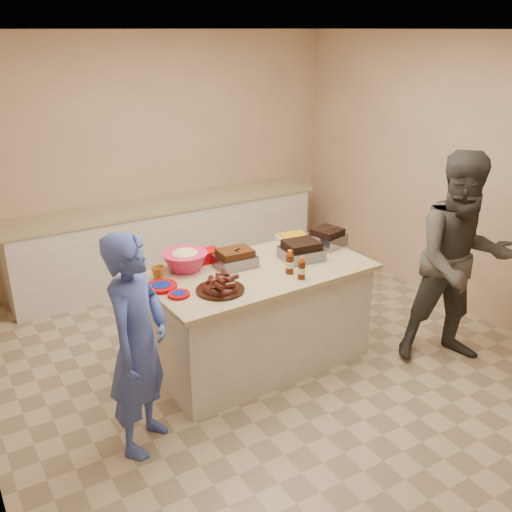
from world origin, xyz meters
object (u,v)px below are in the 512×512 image
roasting_pan (327,245)px  guest_blue (147,441)px  bbq_bottle_a (289,273)px  guest_gray (447,356)px  plastic_cup (159,279)px  bbq_bottle_b (301,279)px  coleslaw_bowl (186,270)px  mustard_bottle (228,263)px  rib_platter (220,291)px  island (259,361)px

roasting_pan → guest_blue: size_ratio=0.18×
bbq_bottle_a → guest_gray: (1.30, -0.61, -0.87)m
bbq_bottle_a → plastic_cup: size_ratio=1.77×
bbq_bottle_a → bbq_bottle_b: bbq_bottle_a is taller
coleslaw_bowl → bbq_bottle_a: 0.85m
mustard_bottle → plastic_cup: bearing=-179.5°
rib_platter → roasting_pan: 1.33m
coleslaw_bowl → plastic_cup: size_ratio=3.35×
bbq_bottle_b → guest_gray: bbq_bottle_b is taller
rib_platter → roasting_pan: rib_platter is taller
rib_platter → bbq_bottle_b: bearing=-11.4°
island → plastic_cup: (-0.78, 0.25, 0.87)m
roasting_pan → guest_gray: bearing=-69.9°
island → coleslaw_bowl: bearing=147.4°
bbq_bottle_a → mustard_bottle: bbq_bottle_a is taller
island → roasting_pan: bearing=8.4°
guest_blue → guest_gray: (2.69, -0.33, 0.00)m
bbq_bottle_b → guest_gray: (1.28, -0.47, -0.87)m
bbq_bottle_b → island: bearing=119.3°
guest_blue → guest_gray: guest_gray is taller
roasting_pan → bbq_bottle_b: size_ratio=1.53×
plastic_cup → rib_platter: bearing=-55.5°
bbq_bottle_b → guest_blue: (-1.41, -0.14, -0.87)m
bbq_bottle_a → guest_blue: (-1.39, -0.28, -0.87)m
island → coleslaw_bowl: coleslaw_bowl is taller
guest_blue → bbq_bottle_a: bearing=-32.0°
rib_platter → guest_gray: bearing=-17.4°
rib_platter → guest_blue: bearing=-160.1°
bbq_bottle_b → plastic_cup: 1.12m
roasting_pan → bbq_bottle_a: bbq_bottle_a is taller
bbq_bottle_b → coleslaw_bowl: bearing=137.8°
coleslaw_bowl → plastic_cup: 0.26m
bbq_bottle_b → plastic_cup: (-0.96, 0.58, 0.00)m
plastic_cup → roasting_pan: bearing=-3.7°
coleslaw_bowl → mustard_bottle: coleslaw_bowl is taller
island → bbq_bottle_b: 0.95m
coleslaw_bowl → bbq_bottle_a: bearing=-36.1°
rib_platter → mustard_bottle: size_ratio=3.45×
bbq_bottle_b → mustard_bottle: bbq_bottle_b is taller
roasting_pan → coleslaw_bowl: coleslaw_bowl is taller
coleslaw_bowl → mustard_bottle: bearing=-7.9°
island → plastic_cup: size_ratio=16.57×
island → coleslaw_bowl: (-0.52, 0.31, 0.87)m
bbq_bottle_b → guest_gray: size_ratio=0.10×
rib_platter → bbq_bottle_b: (0.65, -0.13, 0.00)m
coleslaw_bowl → guest_gray: bearing=-29.3°
guest_gray → plastic_cup: bearing=-178.6°
roasting_pan → island: bearing=176.1°
roasting_pan → guest_gray: roasting_pan is taller
coleslaw_bowl → guest_gray: 2.44m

